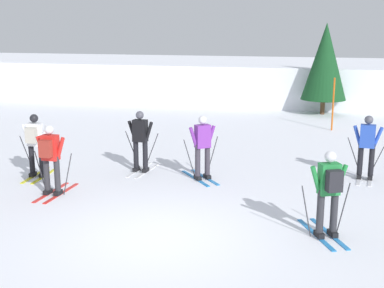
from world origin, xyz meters
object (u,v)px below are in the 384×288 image
(skier_blue, at_px, (367,146))
(skier_black, at_px, (140,140))
(skier_red, at_px, (50,157))
(skier_purple, at_px, (202,146))
(skier_green, at_px, (329,190))
(trail_marker_pole, at_px, (333,104))
(skier_white, at_px, (35,143))
(conifer_far_left, at_px, (325,62))

(skier_blue, xyz_separation_m, skier_black, (-5.97, -0.79, 0.00))
(skier_red, bearing_deg, skier_purple, 34.32)
(skier_blue, height_order, skier_green, same)
(skier_blue, bearing_deg, trail_marker_pole, 96.97)
(skier_white, distance_m, conifer_far_left, 14.39)
(skier_red, distance_m, skier_green, 6.45)
(skier_blue, relative_size, conifer_far_left, 0.42)
(skier_blue, relative_size, skier_black, 1.00)
(skier_blue, xyz_separation_m, skier_purple, (-4.15, -1.08, 0.00))
(skier_red, xyz_separation_m, trail_marker_pole, (6.52, 9.85, 0.06))
(skier_black, xyz_separation_m, skier_purple, (1.82, -0.29, 0.00))
(skier_white, relative_size, conifer_far_left, 0.42)
(skier_white, xyz_separation_m, skier_green, (7.52, -2.28, 0.00))
(trail_marker_pole, xyz_separation_m, conifer_far_left, (-0.40, 3.76, 1.37))
(skier_blue, distance_m, skier_green, 4.37)
(skier_red, relative_size, skier_black, 1.00)
(skier_white, height_order, skier_green, same)
(skier_white, distance_m, skier_green, 7.86)
(skier_red, relative_size, skier_white, 1.00)
(skier_purple, bearing_deg, trail_marker_pole, 66.45)
(skier_black, bearing_deg, skier_green, -34.72)
(skier_blue, bearing_deg, skier_white, -166.89)
(skier_purple, bearing_deg, skier_red, -145.68)
(skier_white, relative_size, trail_marker_pole, 0.84)
(trail_marker_pole, relative_size, conifer_far_left, 0.50)
(skier_blue, relative_size, skier_purple, 1.00)
(skier_blue, xyz_separation_m, conifer_far_left, (-1.21, 10.36, 1.47))
(skier_green, xyz_separation_m, skier_purple, (-3.19, 3.18, -0.04))
(conifer_far_left, bearing_deg, skier_black, -113.14)
(skier_red, distance_m, skier_purple, 3.84)
(skier_blue, distance_m, skier_black, 6.02)
(skier_blue, xyz_separation_m, skier_green, (-0.96, -4.26, 0.04))
(trail_marker_pole, bearing_deg, conifer_far_left, 96.08)
(skier_black, bearing_deg, trail_marker_pole, 55.06)
(skier_white, distance_m, trail_marker_pole, 11.51)
(skier_green, distance_m, skier_purple, 4.50)
(skier_white, bearing_deg, skier_red, -47.77)
(skier_red, distance_m, skier_white, 1.71)
(trail_marker_pole, bearing_deg, skier_green, -90.82)
(skier_purple, distance_m, conifer_far_left, 11.90)
(skier_blue, bearing_deg, skier_purple, -165.46)
(skier_black, bearing_deg, skier_purple, -9.06)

